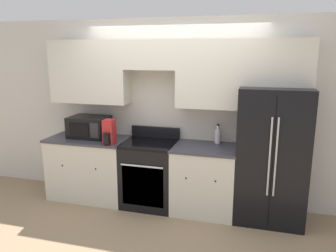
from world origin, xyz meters
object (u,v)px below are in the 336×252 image
(microwave, at_px, (89,127))
(bottle, at_px, (218,136))
(oven_range, at_px, (150,173))
(refrigerator, at_px, (271,155))

(microwave, bearing_deg, bottle, 5.13)
(oven_range, bearing_deg, bottle, 13.77)
(oven_range, bearing_deg, refrigerator, 1.28)
(refrigerator, relative_size, bottle, 6.45)
(oven_range, relative_size, bottle, 4.03)
(refrigerator, height_order, microwave, refrigerator)
(oven_range, bearing_deg, microwave, 176.58)
(bottle, bearing_deg, refrigerator, -14.85)
(refrigerator, bearing_deg, bottle, 165.15)
(refrigerator, xyz_separation_m, bottle, (-0.71, 0.19, 0.16))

